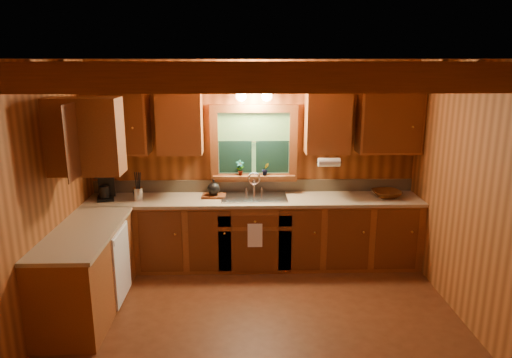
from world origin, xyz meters
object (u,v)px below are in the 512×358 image
at_px(coffee_maker, 105,186).
at_px(sink, 254,201).
at_px(cutting_board, 214,196).
at_px(wicker_basket, 387,194).

bearing_deg(coffee_maker, sink, -14.44).
distance_m(sink, cutting_board, 0.52).
bearing_deg(coffee_maker, wicker_basket, -14.79).
relative_size(sink, coffee_maker, 2.33).
relative_size(coffee_maker, cutting_board, 1.18).
relative_size(sink, wicker_basket, 2.31).
distance_m(sink, coffee_maker, 1.87).
bearing_deg(cutting_board, sink, -2.93).
xyz_separation_m(coffee_maker, wicker_basket, (3.54, -0.02, -0.13)).
height_order(sink, wicker_basket, sink).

